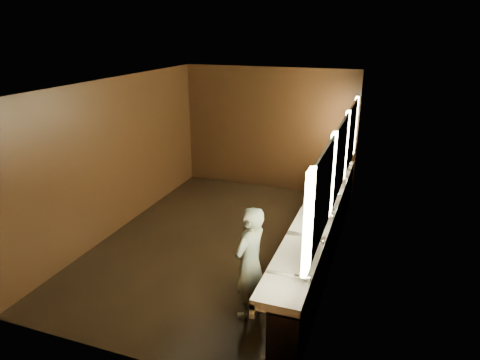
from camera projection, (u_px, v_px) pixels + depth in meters
floor at (220, 241)px, 7.66m from camera, size 6.00×6.00×0.00m
ceiling at (217, 82)px, 6.72m from camera, size 4.00×6.00×0.02m
wall_back at (268, 129)px, 9.85m from camera, size 4.00×0.02×2.80m
wall_front at (111, 249)px, 4.53m from camera, size 4.00×0.02×2.80m
wall_left at (118, 156)px, 7.82m from camera, size 0.02×6.00×2.80m
wall_right at (339, 181)px, 6.56m from camera, size 0.02×6.00×2.80m
sink_counter at (322, 232)px, 6.93m from camera, size 0.55×5.40×1.01m
mirror_band at (340, 159)px, 6.44m from camera, size 0.06×5.03×1.15m
person at (250, 263)px, 5.48m from camera, size 0.51×0.64×1.54m
trash_bin at (294, 272)px, 6.17m from camera, size 0.49×0.49×0.58m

